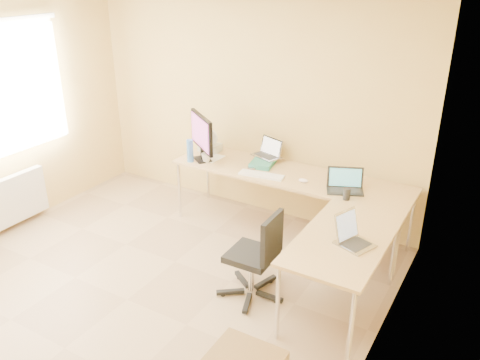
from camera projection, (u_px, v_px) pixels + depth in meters
The scene contains 21 objects.
floor at pixel (127, 300), 4.48m from camera, with size 4.50×4.50×0.00m, color tan.
wall_back at pixel (250, 105), 5.73m from camera, with size 4.50×4.50×0.00m, color #DFC372.
wall_right at pixel (368, 235), 2.98m from camera, with size 4.50×4.50×0.00m, color #DFC372.
desk_main at pixel (288, 204), 5.45m from camera, with size 2.65×0.70×0.73m, color tan.
desk_return at pixel (340, 275), 4.21m from camera, with size 0.70×1.30×0.73m, color tan.
monitor at pixel (202, 138), 5.56m from camera, with size 0.63×0.20×0.54m, color black.
book_stack at pixel (263, 163), 5.52m from camera, with size 0.24×0.32×0.05m, color #2F816F.
laptop_center at pixel (266, 148), 5.58m from camera, with size 0.32×0.24×0.21m, color #9DA0B2.
laptop_black at pixel (346, 181), 4.85m from camera, with size 0.36×0.26×0.22m, color black.
keyboard at pixel (261, 175), 5.24m from camera, with size 0.48×0.14×0.02m, color white.
mouse at pixel (303, 181), 5.09m from camera, with size 0.10×0.07×0.04m, color white.
mug at pixel (206, 158), 5.59m from camera, with size 0.11×0.11×0.11m, color white.
cd_stack at pixel (252, 168), 5.42m from camera, with size 0.10×0.10×0.03m, color #AEAEBF.
water_bottle at pixel (190, 151), 5.57m from camera, with size 0.07×0.07×0.26m, color #3F77C3.
papers at pixel (212, 158), 5.72m from camera, with size 0.19×0.27×0.01m, color white.
white_box at pixel (210, 147), 5.93m from camera, with size 0.25×0.18×0.09m, color beige.
desk_fan at pixel (212, 140), 5.94m from camera, with size 0.19×0.19×0.24m, color white.
black_cup at pixel (347, 194), 4.70m from camera, with size 0.07×0.07×0.12m, color #282828.
laptop_return at pixel (356, 234), 3.92m from camera, with size 0.25×0.32×0.21m, color #A8A8A8.
office_chair at pixel (251, 247), 4.36m from camera, with size 0.52×0.52×0.87m, color black.
radiator at pixel (14, 199), 5.60m from camera, with size 0.09×0.80×0.55m, color white.
Camera 1 is at (2.75, -2.62, 2.81)m, focal length 36.76 mm.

